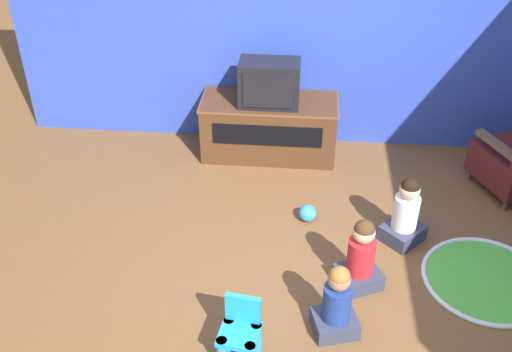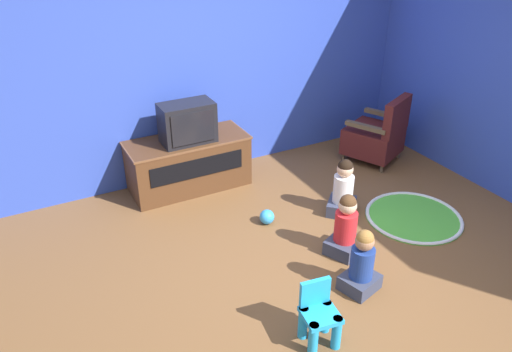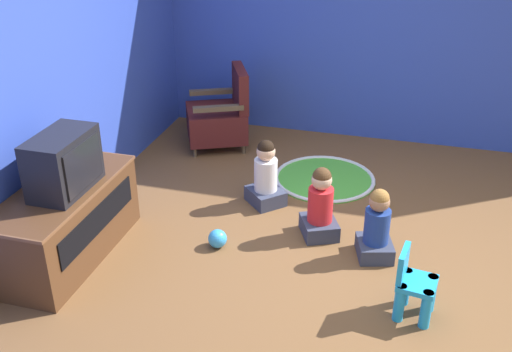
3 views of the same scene
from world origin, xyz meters
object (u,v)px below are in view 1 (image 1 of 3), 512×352
yellow_kid_chair (240,337)px  child_watching_center (337,304)px  toy_ball (308,213)px  child_watching_left (405,214)px  tv_cabinet (269,126)px  child_watching_right (361,258)px  television (269,83)px

yellow_kid_chair → child_watching_center: bearing=34.0°
toy_ball → child_watching_left: bearing=-13.4°
tv_cabinet → child_watching_center: tv_cabinet is taller
tv_cabinet → yellow_kid_chair: 2.55m
child_watching_right → child_watching_left: bearing=30.3°
child_watching_left → child_watching_center: (-0.57, -1.01, -0.01)m
tv_cabinet → child_watching_right: bearing=-65.9°
yellow_kid_chair → child_watching_right: (0.80, 0.76, 0.05)m
child_watching_left → child_watching_right: (-0.38, -0.55, -0.00)m
television → child_watching_center: (0.62, -2.18, -0.55)m
television → child_watching_center: 2.33m
tv_cabinet → television: 0.50m
tv_cabinet → toy_ball: 1.15m
tv_cabinet → yellow_kid_chair: size_ratio=2.70×
tv_cabinet → television: size_ratio=2.34×
child_watching_right → toy_ball: (-0.39, 0.73, -0.19)m
child_watching_center → child_watching_right: bearing=52.7°
child_watching_center → tv_cabinet: bearing=89.6°
television → child_watching_right: (0.80, -1.72, -0.53)m
tv_cabinet → child_watching_right: size_ratio=2.18×
child_watching_center → toy_ball: bearing=84.2°
tv_cabinet → yellow_kid_chair: tv_cabinet is taller
television → child_watching_left: 1.75m
toy_ball → child_watching_right: bearing=-62.0°
television → tv_cabinet: bearing=90.0°
child_watching_center → toy_ball: 1.23m
television → child_watching_left: (1.18, -1.17, -0.53)m
television → toy_ball: 1.29m
child_watching_left → toy_ball: 0.82m
child_watching_left → child_watching_right: child_watching_left is taller
tv_cabinet → child_watching_right: (0.80, -1.78, -0.04)m
tv_cabinet → yellow_kid_chair: (-0.00, -2.55, -0.09)m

